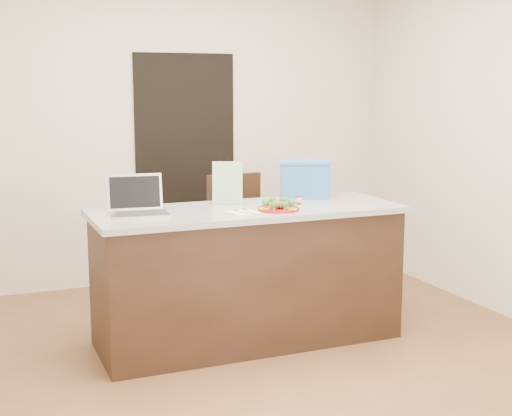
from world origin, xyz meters
name	(u,v)px	position (x,y,z in m)	size (l,w,h in m)	color
ground	(262,353)	(0.00, 0.00, 0.00)	(4.00, 4.00, 0.00)	brown
room_shell	(263,102)	(0.00, 0.00, 1.62)	(4.00, 4.00, 4.00)	white
doorway	(186,168)	(0.10, 1.98, 1.00)	(0.90, 0.02, 2.00)	black
island	(248,275)	(0.00, 0.25, 0.46)	(2.06, 0.76, 0.92)	black
plate	(279,209)	(0.15, 0.09, 0.93)	(0.27, 0.27, 0.02)	maroon
meatballs	(278,205)	(0.15, 0.09, 0.96)	(0.10, 0.11, 0.04)	brown
broccoli	(279,202)	(0.15, 0.09, 0.97)	(0.23, 0.23, 0.04)	#254F15
pepper_rings	(279,207)	(0.15, 0.09, 0.94)	(0.22, 0.25, 0.01)	yellow
napkin	(244,212)	(-0.09, 0.08, 0.92)	(0.17, 0.17, 0.01)	white
fork	(241,211)	(-0.11, 0.09, 0.93)	(0.04, 0.16, 0.00)	#B2B3B7
knife	(249,211)	(-0.06, 0.06, 0.93)	(0.02, 0.20, 0.01)	silver
yogurt_bottle	(299,202)	(0.33, 0.16, 0.95)	(0.04, 0.04, 0.07)	silver
laptop	(137,204)	(-0.73, 0.30, 0.99)	(0.38, 0.32, 0.25)	silver
leaflet	(227,183)	(-0.07, 0.45, 1.07)	(0.20, 0.00, 0.29)	silver
blue_box	(305,178)	(0.56, 0.53, 1.06)	(0.45, 0.39, 0.27)	#2D62A4
chair	(239,232)	(0.25, 1.05, 0.59)	(0.50, 0.50, 1.03)	black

